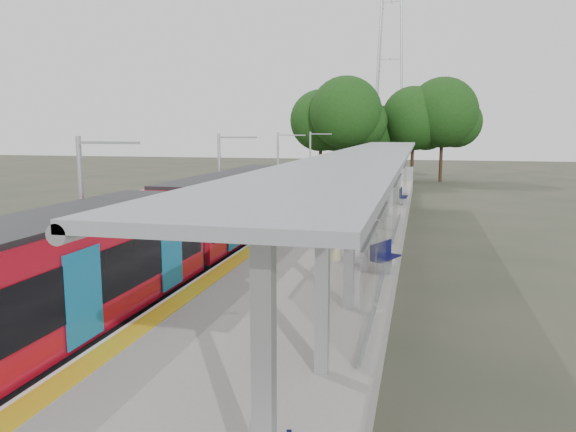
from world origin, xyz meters
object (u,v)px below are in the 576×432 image
object	(u,v)px
info_pillar_far	(379,212)
litter_bin	(377,219)
train	(169,235)
info_pillar_near	(336,241)
bench_mid	(384,255)
bench_far	(402,195)

from	to	relation	value
info_pillar_far	litter_bin	bearing A→B (deg)	-109.65
train	litter_bin	bearing A→B (deg)	55.15
info_pillar_near	litter_bin	bearing A→B (deg)	101.21
info_pillar_far	litter_bin	world-z (taller)	info_pillar_far
bench_mid	info_pillar_near	world-z (taller)	info_pillar_near
bench_mid	litter_bin	size ratio (longest dim) A/B	1.68
info_pillar_far	litter_bin	distance (m)	0.38
bench_far	info_pillar_far	xyz separation A→B (m)	(-0.74, -9.22, 0.23)
bench_mid	info_pillar_far	world-z (taller)	info_pillar_far
litter_bin	info_pillar_far	bearing A→B (deg)	60.77
train	info_pillar_far	size ratio (longest dim) A/B	16.13
litter_bin	bench_mid	bearing A→B (deg)	-83.92
bench_mid	litter_bin	bearing A→B (deg)	120.86
bench_far	litter_bin	bearing A→B (deg)	-91.67
bench_mid	info_pillar_far	xyz separation A→B (m)	(-0.75, 8.10, 0.25)
info_pillar_near	info_pillar_far	distance (m)	7.22
bench_far	info_pillar_far	size ratio (longest dim) A/B	0.85
bench_mid	info_pillar_far	bearing A→B (deg)	120.05
train	litter_bin	world-z (taller)	train
train	info_pillar_far	distance (m)	11.18
litter_bin	bench_far	bearing A→B (deg)	84.89
bench_far	info_pillar_near	distance (m)	16.47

